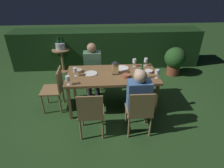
{
  "coord_description": "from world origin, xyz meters",
  "views": [
    {
      "loc": [
        -0.22,
        -3.24,
        2.37
      ],
      "look_at": [
        0.0,
        0.0,
        0.52
      ],
      "focal_mm": 30.08,
      "sensor_mm": 36.0,
      "label": 1
    }
  ],
  "objects": [
    {
      "name": "ice_bucket",
      "position": [
        -1.29,
        1.8,
        0.76
      ],
      "size": [
        0.26,
        0.26,
        0.34
      ],
      "color": "#B2B7BF",
      "rests_on": "side_table"
    },
    {
      "name": "bowl_dip",
      "position": [
        0.52,
        -0.0,
        0.78
      ],
      "size": [
        0.16,
        0.16,
        0.05
      ],
      "color": "silver",
      "rests_on": "dining_table"
    },
    {
      "name": "chair_head_near",
      "position": [
        -1.13,
        0.0,
        0.49
      ],
      "size": [
        0.4,
        0.42,
        0.87
      ],
      "color": "#937047",
      "rests_on": "ground"
    },
    {
      "name": "lantern_centerpiece",
      "position": [
        0.07,
        0.02,
        0.89
      ],
      "size": [
        0.15,
        0.15,
        0.27
      ],
      "color": "black",
      "rests_on": "dining_table"
    },
    {
      "name": "wine_glass_d",
      "position": [
        0.73,
        0.34,
        0.86
      ],
      "size": [
        0.08,
        0.08,
        0.17
      ],
      "color": "silver",
      "rests_on": "dining_table"
    },
    {
      "name": "green_bottle_on_table",
      "position": [
        0.52,
        -0.23,
        0.86
      ],
      "size": [
        0.07,
        0.07,
        0.29
      ],
      "color": "#1E5B2D",
      "rests_on": "dining_table"
    },
    {
      "name": "chair_side_left_a",
      "position": [
        -0.4,
        -0.83,
        0.49
      ],
      "size": [
        0.42,
        0.4,
        0.87
      ],
      "color": "#937047",
      "rests_on": "ground"
    },
    {
      "name": "person_in_green",
      "position": [
        -0.4,
        0.64,
        0.64
      ],
      "size": [
        0.38,
        0.47,
        1.15
      ],
      "color": "#4C7A5B",
      "rests_on": "ground"
    },
    {
      "name": "bowl_bread",
      "position": [
        -0.66,
        0.13,
        0.77
      ],
      "size": [
        0.16,
        0.16,
        0.05
      ],
      "color": "#BCAD8E",
      "rests_on": "dining_table"
    },
    {
      "name": "plate_a",
      "position": [
        -0.41,
        0.03,
        0.75
      ],
      "size": [
        0.25,
        0.25,
        0.01
      ],
      "primitive_type": "cylinder",
      "color": "silver",
      "rests_on": "dining_table"
    },
    {
      "name": "hedge_backdrop",
      "position": [
        0.0,
        2.18,
        0.54
      ],
      "size": [
        5.41,
        0.73,
        1.07
      ],
      "primitive_type": "cube",
      "color": "#193816",
      "rests_on": "ground"
    },
    {
      "name": "chair_side_left_b",
      "position": [
        0.4,
        -0.83,
        0.49
      ],
      "size": [
        0.42,
        0.4,
        0.87
      ],
      "color": "#937047",
      "rests_on": "ground"
    },
    {
      "name": "dining_table",
      "position": [
        0.0,
        0.0,
        0.69
      ],
      "size": [
        1.76,
        0.88,
        0.75
      ],
      "color": "brown",
      "rests_on": "ground"
    },
    {
      "name": "ground_plane",
      "position": [
        0.0,
        0.0,
        0.0
      ],
      "size": [
        16.0,
        16.0,
        0.0
      ],
      "primitive_type": "plane",
      "color": "#26471E"
    },
    {
      "name": "bowl_salad",
      "position": [
        0.72,
        0.02,
        0.77
      ],
      "size": [
        0.15,
        0.15,
        0.04
      ],
      "color": "silver",
      "rests_on": "dining_table"
    },
    {
      "name": "chair_side_right_a",
      "position": [
        -0.4,
        0.83,
        0.49
      ],
      "size": [
        0.42,
        0.4,
        0.87
      ],
      "color": "#937047",
      "rests_on": "ground"
    },
    {
      "name": "wine_glass_a",
      "position": [
        0.81,
        -0.22,
        0.86
      ],
      "size": [
        0.08,
        0.08,
        0.17
      ],
      "color": "silver",
      "rests_on": "dining_table"
    },
    {
      "name": "person_in_blue",
      "position": [
        0.4,
        -0.64,
        0.64
      ],
      "size": [
        0.38,
        0.47,
        1.15
      ],
      "color": "#426699",
      "rests_on": "ground"
    },
    {
      "name": "side_table",
      "position": [
        -1.29,
        1.8,
        0.44
      ],
      "size": [
        0.5,
        0.5,
        0.66
      ],
      "color": "#937047",
      "rests_on": "ground"
    },
    {
      "name": "wine_glass_b",
      "position": [
        0.49,
        0.32,
        0.86
      ],
      "size": [
        0.08,
        0.08,
        0.17
      ],
      "color": "silver",
      "rests_on": "dining_table"
    },
    {
      "name": "potted_plant_by_hedge",
      "position": [
        1.8,
        1.37,
        0.44
      ],
      "size": [
        0.56,
        0.56,
        0.77
      ],
      "color": "brown",
      "rests_on": "ground"
    },
    {
      "name": "plate_b",
      "position": [
        0.23,
        0.24,
        0.75
      ],
      "size": [
        0.26,
        0.26,
        0.01
      ],
      "primitive_type": "cylinder",
      "color": "white",
      "rests_on": "dining_table"
    },
    {
      "name": "wine_glass_e",
      "position": [
        -0.79,
        -0.36,
        0.86
      ],
      "size": [
        0.08,
        0.08,
        0.17
      ],
      "color": "silver",
      "rests_on": "dining_table"
    },
    {
      "name": "bowl_olives",
      "position": [
        0.26,
        -0.15,
        0.78
      ],
      "size": [
        0.15,
        0.15,
        0.05
      ],
      "color": "#9E5138",
      "rests_on": "dining_table"
    },
    {
      "name": "wine_glass_c",
      "position": [
        -0.69,
        -0.04,
        0.86
      ],
      "size": [
        0.08,
        0.08,
        0.17
      ],
      "color": "silver",
      "rests_on": "dining_table"
    }
  ]
}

